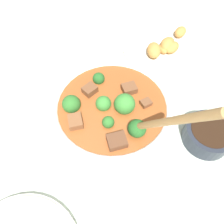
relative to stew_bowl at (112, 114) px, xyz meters
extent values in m
plane|color=#ADBCAD|center=(0.00, 0.00, -0.05)|extent=(4.00, 4.00, 0.00)
cylinder|color=white|center=(0.00, 0.00, -0.01)|extent=(0.25, 0.25, 0.09)
torus|color=white|center=(0.00, 0.00, 0.03)|extent=(0.25, 0.25, 0.02)
cylinder|color=brown|center=(0.00, 0.00, 0.00)|extent=(0.23, 0.23, 0.06)
sphere|color=#235B23|center=(0.02, 0.07, 0.04)|extent=(0.04, 0.04, 0.04)
cylinder|color=#6B9956|center=(0.02, 0.07, 0.02)|extent=(0.01, 0.01, 0.02)
sphere|color=#235B23|center=(-0.04, -0.06, 0.04)|extent=(0.03, 0.03, 0.03)
cylinder|color=#6B9956|center=(-0.04, -0.06, 0.02)|extent=(0.01, 0.01, 0.01)
sphere|color=#2D6B28|center=(0.05, -0.07, 0.04)|extent=(0.04, 0.04, 0.04)
cylinder|color=#6B9956|center=(0.05, -0.07, 0.01)|extent=(0.01, 0.01, 0.02)
sphere|color=#387F33|center=(-0.01, 0.02, 0.05)|extent=(0.04, 0.04, 0.04)
cylinder|color=#6B9956|center=(-0.01, 0.02, 0.01)|extent=(0.01, 0.01, 0.02)
sphere|color=#2D6B28|center=(0.04, 0.02, 0.04)|extent=(0.02, 0.02, 0.02)
cylinder|color=#6B9956|center=(0.04, 0.02, 0.02)|extent=(0.01, 0.01, 0.01)
sphere|color=#387F33|center=(0.01, -0.01, 0.04)|extent=(0.03, 0.03, 0.03)
cylinder|color=#6B9956|center=(0.01, -0.01, 0.02)|extent=(0.01, 0.01, 0.01)
cube|color=brown|center=(-0.05, 0.01, 0.04)|extent=(0.04, 0.04, 0.02)
cube|color=brown|center=(0.08, -0.03, 0.04)|extent=(0.04, 0.04, 0.02)
cube|color=brown|center=(0.00, -0.06, 0.04)|extent=(0.03, 0.03, 0.02)
cube|color=brown|center=(-0.04, 0.06, 0.04)|extent=(0.03, 0.02, 0.02)
cube|color=brown|center=(0.06, 0.06, 0.04)|extent=(0.04, 0.04, 0.03)
ellipsoid|color=#A87A47|center=(0.02, 0.06, 0.03)|extent=(0.04, 0.03, 0.01)
cylinder|color=#A87A47|center=(0.04, 0.12, 0.13)|extent=(0.05, 0.13, 0.20)
cylinder|color=#232833|center=(-0.09, 0.19, -0.03)|extent=(0.11, 0.11, 0.04)
cylinder|color=black|center=(-0.09, 0.19, -0.02)|extent=(0.09, 0.09, 0.02)
cylinder|color=silver|center=(-0.32, -0.03, -0.05)|extent=(0.25, 0.25, 0.01)
ellipsoid|color=#BC7F3D|center=(-0.30, -0.01, -0.03)|extent=(0.06, 0.04, 0.03)
ellipsoid|color=#BC7F3D|center=(-0.30, -0.02, -0.02)|extent=(0.06, 0.04, 0.03)
ellipsoid|color=#BC7F3D|center=(-0.28, -0.02, -0.03)|extent=(0.04, 0.04, 0.02)
ellipsoid|color=#BC7F3D|center=(-0.31, -0.02, -0.03)|extent=(0.05, 0.03, 0.03)
ellipsoid|color=#BC7F3D|center=(-0.38, -0.01, -0.03)|extent=(0.05, 0.03, 0.03)
ellipsoid|color=#BC7F3D|center=(-0.26, -0.04, -0.02)|extent=(0.07, 0.06, 0.04)
camera|label=1|loc=(0.21, 0.15, 0.40)|focal=35.00mm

